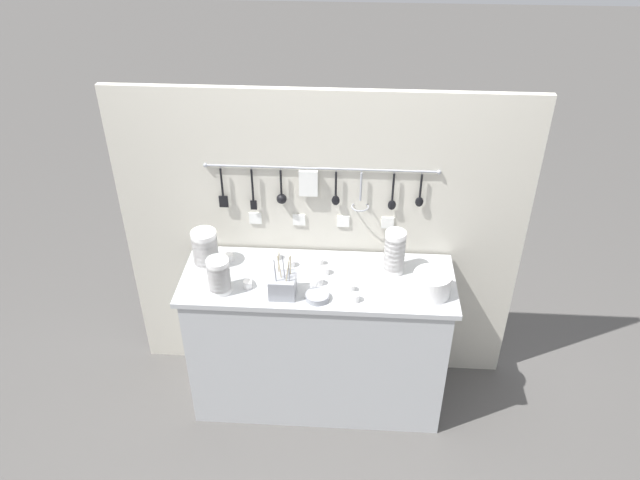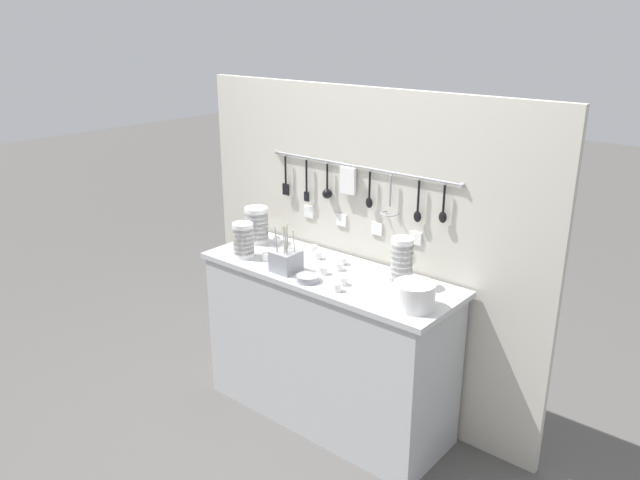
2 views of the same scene
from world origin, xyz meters
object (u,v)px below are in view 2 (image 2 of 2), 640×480
cup_back_right (323,270)px  cup_back_left (266,257)px  cup_by_caddy (339,266)px  cup_front_left (337,287)px  bowl_stack_tall_left (257,225)px  cup_mid_row (343,281)px  cutlery_caddy (286,261)px  cup_front_right (277,240)px  bowl_stack_wide_centre (243,240)px  cup_edge_near (313,249)px  cup_beside_plates (318,255)px  cup_centre (342,260)px  bowl_stack_nested_right (402,262)px  plate_stack (414,295)px  steel_mixing_bowl (308,278)px

cup_back_right → cup_back_left: 0.38m
cup_by_caddy → cup_front_left: size_ratio=1.00×
bowl_stack_tall_left → cup_mid_row: (0.80, -0.18, -0.09)m
cutlery_caddy → cup_by_caddy: 0.29m
cup_back_left → cup_front_right: 0.28m
bowl_stack_wide_centre → cup_mid_row: (0.68, 0.05, -0.08)m
cup_mid_row → cup_edge_near: (-0.42, 0.26, 0.00)m
bowl_stack_tall_left → cup_front_right: (0.12, 0.05, -0.09)m
cup_by_caddy → cup_front_right: (-0.55, 0.09, 0.00)m
cutlery_caddy → cup_beside_plates: size_ratio=5.98×
cup_mid_row → cup_centre: size_ratio=1.00×
bowl_stack_nested_right → cup_by_caddy: size_ratio=5.60×
cutlery_caddy → cup_front_left: (0.38, -0.03, -0.04)m
bowl_stack_wide_centre → cup_mid_row: bowl_stack_wide_centre is taller
cup_centre → cup_beside_plates: bearing=-171.3°
cup_back_left → cup_beside_plates: (0.21, 0.21, 0.00)m
cup_front_right → cup_edge_near: 0.27m
bowl_stack_nested_right → plate_stack: bowl_stack_nested_right is taller
bowl_stack_nested_right → steel_mixing_bowl: bearing=-146.4°
cutlery_caddy → cup_front_right: 0.44m
plate_stack → steel_mixing_bowl: size_ratio=1.62×
cup_by_caddy → cup_mid_row: bearing=-45.3°
cup_edge_near → cup_back_left: bearing=-113.7°
cup_edge_near → cup_front_right: bearing=-173.1°
cup_back_right → cup_beside_plates: bearing=137.3°
cup_mid_row → cup_front_left: bearing=-71.6°
cup_mid_row → cup_centre: bearing=128.7°
cup_beside_plates → cup_front_right: (-0.35, 0.03, 0.00)m
bowl_stack_tall_left → cup_beside_plates: size_ratio=4.79×
cup_front_right → cup_beside_plates: bearing=-5.1°
cup_back_left → cup_by_caddy: bearing=20.3°
bowl_stack_wide_centre → plate_stack: bowl_stack_wide_centre is taller
cup_back_right → cup_mid_row: same height
cup_back_right → cup_front_left: (0.19, -0.13, 0.00)m
bowl_stack_tall_left → cup_beside_plates: bearing=2.7°
cup_by_caddy → cup_front_right: same height
steel_mixing_bowl → bowl_stack_wide_centre: bearing=176.3°
bowl_stack_nested_right → cup_centre: bearing=174.8°
bowl_stack_nested_right → cup_front_right: bearing=177.2°
cup_back_left → cup_beside_plates: same height
bowl_stack_tall_left → cup_by_caddy: (0.66, -0.04, -0.09)m
plate_stack → cup_front_right: (-1.11, 0.23, -0.04)m
cup_back_left → cup_front_right: (-0.14, 0.24, 0.00)m
cup_by_caddy → cup_mid_row: size_ratio=1.00×
steel_mixing_bowl → cup_beside_plates: cup_beside_plates is taller
bowl_stack_nested_right → cup_mid_row: bearing=-141.2°
plate_stack → steel_mixing_bowl: 0.60m
steel_mixing_bowl → cup_mid_row: bearing=25.4°
plate_stack → cup_by_caddy: bearing=166.2°
cup_back_right → cup_centre: (-0.01, 0.18, 0.00)m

